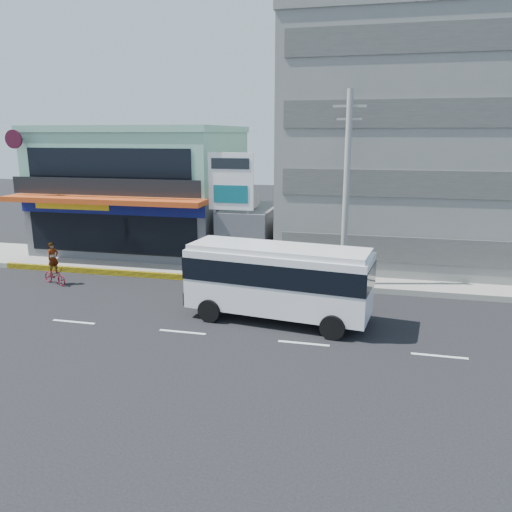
{
  "coord_description": "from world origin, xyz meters",
  "views": [
    {
      "loc": [
        7.28,
        -17.92,
        7.91
      ],
      "look_at": [
        2.0,
        4.72,
        2.2
      ],
      "focal_mm": 35.0,
      "sensor_mm": 36.0,
      "label": 1
    }
  ],
  "objects": [
    {
      "name": "ground",
      "position": [
        0.0,
        0.0,
        0.0
      ],
      "size": [
        120.0,
        120.0,
        0.0
      ],
      "primitive_type": "plane",
      "color": "black",
      "rests_on": "ground"
    },
    {
      "name": "sidewalk",
      "position": [
        5.0,
        9.5,
        0.15
      ],
      "size": [
        70.0,
        5.0,
        0.3
      ],
      "primitive_type": "cube",
      "color": "gray",
      "rests_on": "ground"
    },
    {
      "name": "shop_building",
      "position": [
        -8.0,
        13.95,
        4.0
      ],
      "size": [
        12.4,
        11.7,
        8.0
      ],
      "color": "#49494E",
      "rests_on": "ground"
    },
    {
      "name": "concrete_building",
      "position": [
        10.0,
        15.0,
        7.0
      ],
      "size": [
        16.0,
        12.0,
        14.0
      ],
      "primitive_type": "cube",
      "color": "gray",
      "rests_on": "ground"
    },
    {
      "name": "gap_structure",
      "position": [
        0.0,
        12.0,
        1.75
      ],
      "size": [
        3.0,
        6.0,
        3.5
      ],
      "primitive_type": "cube",
      "color": "#49494E",
      "rests_on": "ground"
    },
    {
      "name": "satellite_dish",
      "position": [
        0.0,
        11.0,
        3.58
      ],
      "size": [
        1.5,
        1.5,
        0.15
      ],
      "primitive_type": "cylinder",
      "color": "slate",
      "rests_on": "gap_structure"
    },
    {
      "name": "billboard",
      "position": [
        -0.5,
        9.2,
        4.93
      ],
      "size": [
        2.6,
        0.18,
        6.9
      ],
      "color": "gray",
      "rests_on": "ground"
    },
    {
      "name": "utility_pole_near",
      "position": [
        6.0,
        7.4,
        5.15
      ],
      "size": [
        1.6,
        0.3,
        10.0
      ],
      "color": "#999993",
      "rests_on": "ground"
    },
    {
      "name": "minibus",
      "position": [
        3.54,
        2.25,
        1.97
      ],
      "size": [
        8.15,
        3.59,
        3.3
      ],
      "color": "silver",
      "rests_on": "ground"
    },
    {
      "name": "sedan",
      "position": [
        4.84,
        3.93,
        0.76
      ],
      "size": [
        4.56,
        2.12,
        1.51
      ],
      "primitive_type": "imported",
      "rotation": [
        0.0,
        0.0,
        1.65
      ],
      "color": "beige",
      "rests_on": "ground"
    },
    {
      "name": "motorcycle_rider",
      "position": [
        -9.17,
        4.77,
        0.76
      ],
      "size": [
        1.89,
        1.25,
        2.29
      ],
      "color": "maroon",
      "rests_on": "ground"
    }
  ]
}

